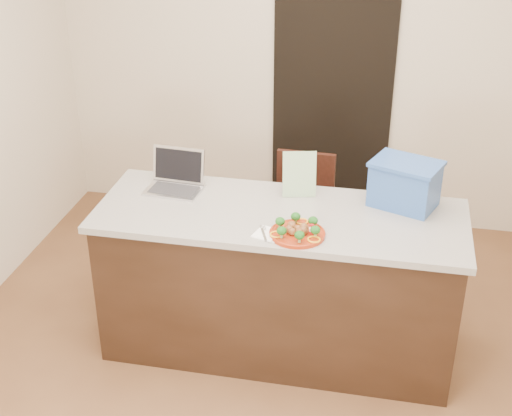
% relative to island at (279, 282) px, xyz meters
% --- Properties ---
extents(ground, '(4.00, 4.00, 0.00)m').
position_rel_island_xyz_m(ground, '(0.00, -0.25, -0.46)').
color(ground, brown).
rests_on(ground, ground).
extents(room_shell, '(4.00, 4.00, 4.00)m').
position_rel_island_xyz_m(room_shell, '(0.00, -0.25, 1.16)').
color(room_shell, white).
rests_on(room_shell, ground).
extents(doorway, '(0.90, 0.02, 2.00)m').
position_rel_island_xyz_m(doorway, '(0.10, 1.73, 0.54)').
color(doorway, black).
rests_on(doorway, ground).
extents(island, '(2.06, 0.76, 0.92)m').
position_rel_island_xyz_m(island, '(0.00, 0.00, 0.00)').
color(island, black).
rests_on(island, ground).
extents(plate, '(0.29, 0.29, 0.02)m').
position_rel_island_xyz_m(plate, '(0.13, -0.23, 0.47)').
color(plate, maroon).
rests_on(plate, island).
extents(meatballs, '(0.12, 0.10, 0.04)m').
position_rel_island_xyz_m(meatballs, '(0.13, -0.23, 0.50)').
color(meatballs, brown).
rests_on(meatballs, plate).
extents(broccoli, '(0.25, 0.25, 0.04)m').
position_rel_island_xyz_m(broccoli, '(0.13, -0.23, 0.52)').
color(broccoli, '#124412').
rests_on(broccoli, plate).
extents(pepper_rings, '(0.27, 0.25, 0.01)m').
position_rel_island_xyz_m(pepper_rings, '(0.13, -0.23, 0.48)').
color(pepper_rings, orange).
rests_on(pepper_rings, plate).
extents(napkin, '(0.17, 0.17, 0.01)m').
position_rel_island_xyz_m(napkin, '(-0.02, -0.25, 0.46)').
color(napkin, white).
rests_on(napkin, island).
extents(fork, '(0.06, 0.16, 0.00)m').
position_rel_island_xyz_m(fork, '(-0.04, -0.24, 0.47)').
color(fork, '#ABACB0').
rests_on(fork, napkin).
extents(knife, '(0.03, 0.20, 0.01)m').
position_rel_island_xyz_m(knife, '(0.01, -0.27, 0.47)').
color(knife, white).
rests_on(knife, napkin).
extents(yogurt_bottle, '(0.03, 0.03, 0.07)m').
position_rel_island_xyz_m(yogurt_bottle, '(0.20, -0.22, 0.49)').
color(yogurt_bottle, white).
rests_on(yogurt_bottle, island).
extents(laptop, '(0.33, 0.27, 0.23)m').
position_rel_island_xyz_m(laptop, '(-0.66, 0.19, 0.52)').
color(laptop, silver).
rests_on(laptop, island).
extents(leaflet, '(0.20, 0.08, 0.27)m').
position_rel_island_xyz_m(leaflet, '(0.07, 0.23, 0.59)').
color(leaflet, silver).
rests_on(leaflet, island).
extents(blue_box, '(0.44, 0.38, 0.27)m').
position_rel_island_xyz_m(blue_box, '(0.66, 0.23, 0.59)').
color(blue_box, '#2C539F').
rests_on(blue_box, island).
extents(chair, '(0.41, 0.41, 0.90)m').
position_rel_island_xyz_m(chair, '(0.02, 0.82, 0.05)').
color(chair, '#361710').
rests_on(chair, ground).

